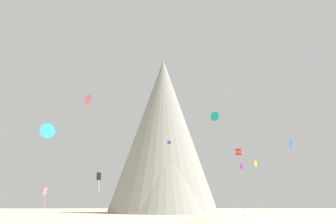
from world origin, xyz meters
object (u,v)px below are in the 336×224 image
kite_cyan_mid (47,131)px  kite_indigo_mid (169,145)px  kite_pink_low (45,193)px  kite_red_low (239,152)px  kite_teal_mid (215,117)px  kite_rainbow_mid (87,100)px  kite_blue_mid (290,144)px  kite_violet_low (241,166)px  kite_orange_high (88,117)px  kite_black_low (99,178)px  kite_green_high (123,97)px  rock_massif (164,138)px  kite_yellow_low (256,165)px

kite_cyan_mid → kite_indigo_mid: size_ratio=0.57×
kite_pink_low → kite_red_low: 41.77m
kite_teal_mid → kite_rainbow_mid: size_ratio=2.49×
kite_pink_low → kite_blue_mid: bearing=179.2°
kite_indigo_mid → kite_violet_low: 21.51m
kite_orange_high → kite_blue_mid: kite_orange_high is taller
kite_cyan_mid → kite_violet_low: 55.75m
kite_indigo_mid → kite_rainbow_mid: bearing=112.3°
kite_blue_mid → kite_red_low: (-7.40, 7.18, -0.39)m
kite_orange_high → kite_rainbow_mid: kite_orange_high is taller
kite_black_low → kite_green_high: size_ratio=0.91×
kite_orange_high → kite_red_low: (35.86, -23.76, -13.47)m
kite_pink_low → kite_rainbow_mid: (10.77, -14.54, 16.23)m
kite_black_low → rock_massif: bearing=107.1°
kite_black_low → kite_violet_low: bearing=60.6°
kite_black_low → kite_yellow_low: size_ratio=1.40×
kite_blue_mid → kite_indigo_mid: (-20.36, 29.80, 5.27)m
rock_massif → kite_red_low: size_ratio=43.68×
kite_pink_low → kite_rainbow_mid: 24.31m
kite_pink_low → kite_teal_mid: size_ratio=0.77×
kite_green_high → kite_indigo_mid: (12.64, 5.08, -11.79)m
kite_orange_high → kite_yellow_low: size_ratio=1.52×
kite_indigo_mid → kite_pink_low: 33.55m
rock_massif → kite_teal_mid: rock_massif is taller
rock_massif → kite_indigo_mid: bearing=-90.0°
rock_massif → kite_black_low: size_ratio=16.87×
kite_cyan_mid → kite_black_low: bearing=-139.3°
kite_indigo_mid → kite_red_low: bearing=171.8°
kite_yellow_low → kite_green_high: bearing=169.1°
kite_green_high → kite_teal_mid: bearing=-65.1°
rock_massif → kite_cyan_mid: 85.84m
kite_blue_mid → kite_teal_mid: 21.16m
kite_blue_mid → kite_violet_low: 32.51m
kite_black_low → kite_blue_mid: size_ratio=0.96×
kite_violet_low → kite_rainbow_mid: kite_rainbow_mid is taller
kite_green_high → kite_violet_low: bearing=-31.2°
kite_teal_mid → kite_rainbow_mid: 30.74m
kite_blue_mid → kite_red_low: size_ratio=2.70×
kite_green_high → kite_red_low: (25.60, -17.54, -17.45)m
kite_indigo_mid → kite_teal_mid: kite_teal_mid is taller
kite_blue_mid → kite_indigo_mid: kite_indigo_mid is taller
kite_black_low → kite_pink_low: size_ratio=0.94×
kite_violet_low → kite_green_high: bearing=-70.8°
kite_teal_mid → kite_blue_mid: bearing=162.7°
rock_massif → kite_cyan_mid: (-21.13, -81.62, -16.14)m
kite_orange_high → kite_violet_low: 45.53m
kite_pink_low → kite_violet_low: (47.82, 16.99, 7.92)m
rock_massif → kite_rainbow_mid: size_ratio=30.24×
kite_yellow_low → kite_green_high: kite_green_high is taller
kite_black_low → kite_pink_low: 12.95m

